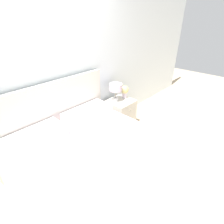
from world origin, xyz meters
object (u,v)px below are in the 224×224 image
(bed, at_px, (102,168))
(flower_vase, at_px, (125,91))
(nightstand, at_px, (120,113))
(table_lamp, at_px, (116,88))

(bed, height_order, flower_vase, bed)
(nightstand, bearing_deg, bed, -148.53)
(bed, bearing_deg, nightstand, 31.47)
(table_lamp, height_order, flower_vase, table_lamp)
(nightstand, distance_m, flower_vase, 0.44)
(nightstand, relative_size, flower_vase, 2.25)
(bed, bearing_deg, table_lamp, 35.24)
(flower_vase, bearing_deg, bed, -150.28)
(flower_vase, bearing_deg, table_lamp, 171.34)
(nightstand, height_order, table_lamp, table_lamp)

